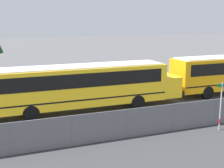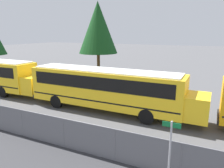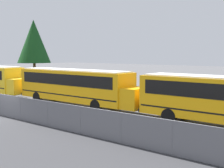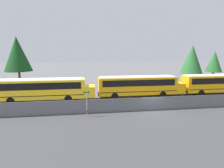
# 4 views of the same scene
# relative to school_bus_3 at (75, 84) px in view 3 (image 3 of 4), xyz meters

# --- Properties ---
(ground_plane) EXTENTS (200.00, 200.00, 0.00)m
(ground_plane) POSITION_rel_school_bus_3_xyz_m (-0.30, -6.64, -2.00)
(ground_plane) COLOR #4C4C4F
(fence) EXTENTS (113.70, 0.07, 1.70)m
(fence) POSITION_rel_school_bus_3_xyz_m (-0.30, -6.65, -1.14)
(fence) COLOR #9EA0A5
(fence) RESTS_ON ground_plane
(school_bus_3) EXTENTS (14.03, 2.50, 3.35)m
(school_bus_3) POSITION_rel_school_bus_3_xyz_m (0.00, 0.00, 0.00)
(school_bus_3) COLOR orange
(school_bus_3) RESTS_ON ground_plane
(tree_1) EXTENTS (5.42, 5.42, 10.28)m
(tree_1) POSITION_rel_school_bus_3_xyz_m (-22.26, 11.97, 4.74)
(tree_1) COLOR #51381E
(tree_1) RESTS_ON ground_plane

